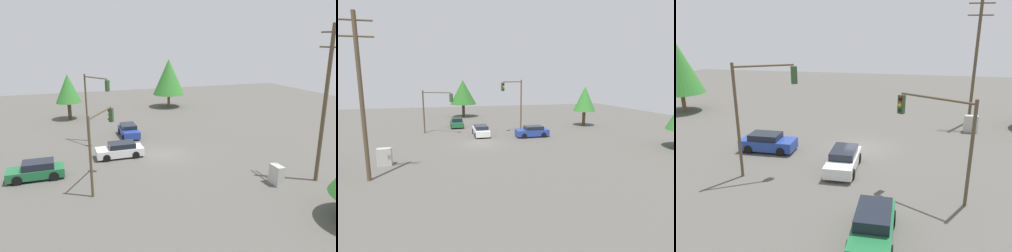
# 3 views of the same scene
# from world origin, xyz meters

# --- Properties ---
(ground_plane) EXTENTS (80.00, 80.00, 0.00)m
(ground_plane) POSITION_xyz_m (0.00, 0.00, 0.00)
(ground_plane) COLOR #54514C
(sedan_blue) EXTENTS (4.00, 1.84, 1.34)m
(sedan_blue) POSITION_xyz_m (-6.82, -1.99, 0.65)
(sedan_blue) COLOR #233D93
(sedan_blue) RESTS_ON ground_plane
(sedan_green) EXTENTS (1.85, 4.14, 1.39)m
(sedan_green) POSITION_xyz_m (1.98, -11.01, 0.67)
(sedan_green) COLOR #1E6638
(sedan_green) RESTS_ON ground_plane
(sedan_white) EXTENTS (1.88, 4.18, 1.35)m
(sedan_white) POSITION_xyz_m (-0.69, -4.10, 0.65)
(sedan_white) COLOR silver
(sedan_white) RESTS_ON ground_plane
(traffic_signal_main) EXTENTS (3.84, 2.32, 5.63)m
(traffic_signal_main) POSITION_xyz_m (4.82, -6.45, 3.90)
(traffic_signal_main) COLOR brown
(traffic_signal_main) RESTS_ON ground_plane
(traffic_signal_cross) EXTENTS (3.30, 2.13, 6.96)m
(traffic_signal_cross) POSITION_xyz_m (-5.48, -5.63, 4.72)
(traffic_signal_cross) COLOR brown
(traffic_signal_cross) RESTS_ON ground_plane
(utility_pole_tall) EXTENTS (2.20, 0.28, 11.40)m
(utility_pole_tall) POSITION_xyz_m (9.10, 8.92, 6.01)
(utility_pole_tall) COLOR brown
(utility_pole_tall) RESTS_ON ground_plane
(electrical_cabinet) EXTENTS (1.12, 0.59, 1.47)m
(electrical_cabinet) POSITION_xyz_m (8.70, 5.66, 0.73)
(electrical_cabinet) COLOR #B2B2AD
(electrical_cabinet) RESTS_ON ground_plane
(tree_far) EXTENTS (3.28, 3.28, 5.97)m
(tree_far) POSITION_xyz_m (-17.10, -7.69, 4.07)
(tree_far) COLOR #4C3823
(tree_far) RESTS_ON ground_plane
(tree_behind) EXTENTS (4.84, 4.84, 6.87)m
(tree_behind) POSITION_xyz_m (0.19, -21.53, 4.61)
(tree_behind) COLOR #4C3823
(tree_behind) RESTS_ON ground_plane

